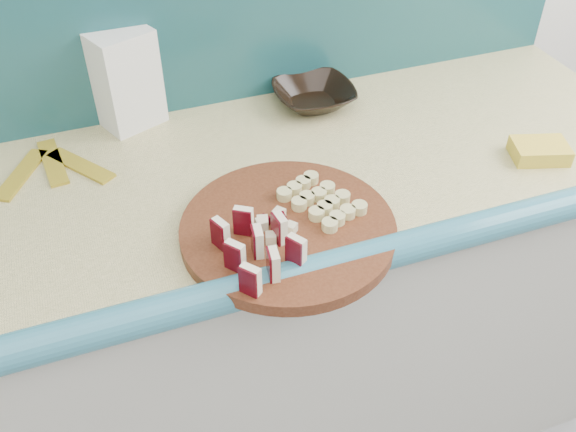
% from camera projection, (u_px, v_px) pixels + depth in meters
% --- Properties ---
extents(kitchen_counter, '(2.20, 0.63, 0.91)m').
position_uv_depth(kitchen_counter, '(165.00, 347.00, 1.50)').
color(kitchen_counter, beige).
rests_on(kitchen_counter, ground).
extents(backsplash, '(2.20, 0.02, 0.50)m').
position_uv_depth(backsplash, '(90.00, 10.00, 1.25)').
color(backsplash, teal).
rests_on(backsplash, kitchen_counter).
extents(cutting_board, '(0.49, 0.49, 0.02)m').
position_uv_depth(cutting_board, '(288.00, 230.00, 1.12)').
color(cutting_board, '#421D0E').
rests_on(cutting_board, kitchen_counter).
extents(apple_wedges, '(0.13, 0.17, 0.05)m').
position_uv_depth(apple_wedges, '(257.00, 246.00, 1.03)').
color(apple_wedges, '#F2E3C2').
rests_on(apple_wedges, cutting_board).
extents(apple_chunks, '(0.06, 0.06, 0.02)m').
position_uv_depth(apple_chunks, '(278.00, 227.00, 1.09)').
color(apple_chunks, beige).
rests_on(apple_chunks, cutting_board).
extents(banana_slices, '(0.13, 0.16, 0.02)m').
position_uv_depth(banana_slices, '(321.00, 201.00, 1.15)').
color(banana_slices, '#D1C680').
rests_on(banana_slices, cutting_board).
extents(brown_bowl, '(0.18, 0.18, 0.04)m').
position_uv_depth(brown_bowl, '(314.00, 96.00, 1.45)').
color(brown_bowl, black).
rests_on(brown_bowl, kitchen_counter).
extents(flour_bag, '(0.15, 0.13, 0.21)m').
position_uv_depth(flour_bag, '(127.00, 79.00, 1.34)').
color(flour_bag, white).
rests_on(flour_bag, kitchen_counter).
extents(sponge, '(0.13, 0.10, 0.03)m').
position_uv_depth(sponge, '(540.00, 151.00, 1.29)').
color(sponge, yellow).
rests_on(sponge, kitchen_counter).
extents(banana_peel, '(0.23, 0.19, 0.01)m').
position_uv_depth(banana_peel, '(52.00, 167.00, 1.27)').
color(banana_peel, gold).
rests_on(banana_peel, kitchen_counter).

